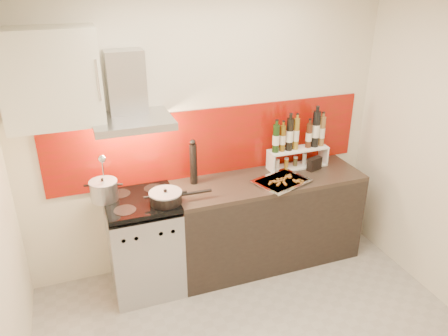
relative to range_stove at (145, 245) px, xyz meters
name	(u,v)px	position (x,y,z in m)	size (l,w,h in m)	color
back_wall	(207,134)	(0.70, 0.30, 0.86)	(3.40, 0.02, 2.60)	silver
backsplash	(213,142)	(0.75, 0.29, 0.78)	(3.00, 0.02, 0.64)	maroon
range_stove	(145,245)	(0.00, 0.00, 0.00)	(0.60, 0.60, 0.91)	#B7B7BA
counter	(267,220)	(1.20, 0.00, 0.01)	(1.80, 0.60, 0.90)	black
range_hood	(129,99)	(0.00, 0.14, 1.30)	(0.62, 0.50, 0.61)	#B7B7BA
upper_cabinet	(51,78)	(-0.55, 0.13, 1.51)	(0.70, 0.35, 0.72)	white
stock_pot	(104,190)	(-0.28, 0.09, 0.55)	(0.23, 0.23, 0.20)	#B7B7BA
saute_pan	(167,197)	(0.20, -0.13, 0.52)	(0.53, 0.27, 0.13)	black
utensil_jar	(104,189)	(-0.28, 0.03, 0.60)	(0.10, 0.15, 0.46)	silver
pepper_mill	(193,162)	(0.52, 0.15, 0.66)	(0.07, 0.07, 0.42)	black
step_shelf	(299,143)	(1.58, 0.15, 0.71)	(0.60, 0.16, 0.55)	white
caddy_box	(314,164)	(1.70, 0.03, 0.52)	(0.15, 0.06, 0.13)	black
baking_tray	(282,181)	(1.27, -0.12, 0.47)	(0.56, 0.49, 0.03)	silver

